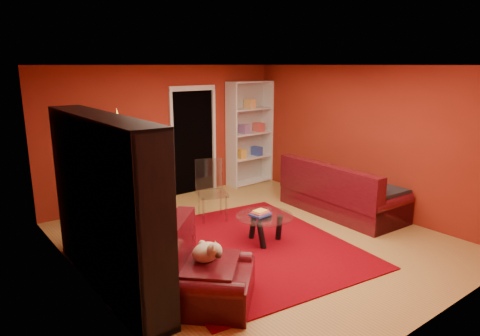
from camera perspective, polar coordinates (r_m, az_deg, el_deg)
floor at (r=6.65m, az=2.14°, el=-9.68°), size 5.00×5.50×0.05m
ceiling at (r=6.11m, az=2.36°, el=13.78°), size 5.00×5.50×0.05m
wall_back at (r=8.53m, az=-9.84°, el=4.62°), size 5.00×0.05×2.60m
wall_left at (r=5.06m, az=-20.30°, el=-2.22°), size 0.05×5.50×2.60m
wall_right at (r=8.08m, az=16.16°, el=3.78°), size 0.05×5.50×2.60m
doorway at (r=8.82m, az=-6.19°, el=3.39°), size 1.06×0.60×2.16m
rug at (r=6.37m, az=0.94°, el=-10.46°), size 3.14×3.54×0.02m
media_unit at (r=5.23m, az=-17.52°, el=-4.54°), size 0.44×2.70×2.07m
christmas_tree at (r=7.54m, az=-15.68°, el=0.28°), size 1.28×1.28×1.92m
gift_box_teal at (r=7.40m, az=-17.76°, el=-6.40°), size 0.36×0.36×0.31m
gift_box_green at (r=7.29m, az=-12.61°, el=-6.47°), size 0.32×0.32×0.29m
gift_box_red at (r=7.95m, az=-15.32°, el=-5.18°), size 0.23×0.23×0.22m
white_bookshelf at (r=9.45m, az=1.32°, el=4.63°), size 1.09×0.43×2.32m
armchair at (r=4.87m, az=-4.01°, el=-13.46°), size 1.42×1.42×0.78m
dog at (r=4.84m, az=-4.52°, el=-11.13°), size 0.50×0.49×0.26m
sofa at (r=7.87m, az=13.53°, el=-2.46°), size 1.10×2.27×0.96m
coffee_table at (r=6.45m, az=3.28°, el=-8.08°), size 0.96×0.96×0.53m
acrylic_chair at (r=7.29m, az=-3.74°, el=-3.46°), size 0.64×0.66×0.94m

